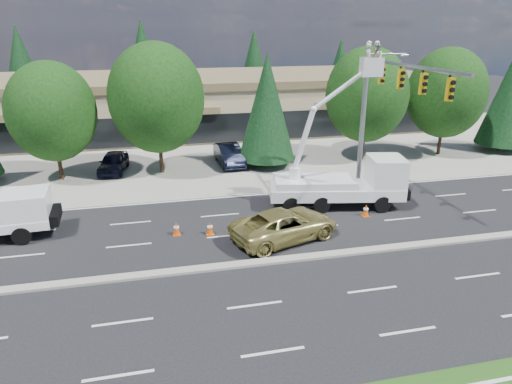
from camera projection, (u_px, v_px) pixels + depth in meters
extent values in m
plane|color=black|center=(239.00, 266.00, 20.79)|extent=(140.00, 140.00, 0.00)
cube|color=gray|center=(196.00, 153.00, 39.09)|extent=(140.00, 22.00, 0.01)
cube|color=gray|center=(239.00, 264.00, 20.77)|extent=(120.00, 0.55, 0.12)
cube|color=tan|center=(185.00, 105.00, 47.39)|extent=(50.00, 15.00, 5.00)
cube|color=brown|center=(184.00, 79.00, 46.47)|extent=(50.40, 15.40, 0.70)
cube|color=black|center=(192.00, 130.00, 40.82)|extent=(48.00, 0.12, 2.60)
cylinder|color=#332114|center=(59.00, 161.00, 31.99)|extent=(0.28, 0.28, 2.66)
ellipsoid|color=black|center=(52.00, 112.00, 30.79)|extent=(5.90, 5.90, 6.79)
cylinder|color=#332114|center=(161.00, 153.00, 33.37)|extent=(0.28, 0.28, 3.03)
ellipsoid|color=black|center=(157.00, 98.00, 32.01)|extent=(6.74, 6.74, 7.75)
cylinder|color=#332114|center=(266.00, 161.00, 35.42)|extent=(0.26, 0.26, 0.80)
cone|color=black|center=(267.00, 107.00, 33.97)|extent=(4.34, 4.34, 7.92)
cylinder|color=#332114|center=(363.00, 142.00, 36.71)|extent=(0.28, 0.28, 2.88)
ellipsoid|color=black|center=(367.00, 95.00, 35.42)|extent=(6.40, 6.40, 7.36)
cylinder|color=#332114|center=(440.00, 138.00, 38.17)|extent=(0.28, 0.28, 2.84)
ellipsoid|color=black|center=(447.00, 93.00, 36.89)|extent=(6.30, 6.30, 7.25)
cylinder|color=#332114|center=(500.00, 146.00, 39.76)|extent=(0.26, 0.26, 0.80)
cone|color=black|center=(509.00, 97.00, 38.32)|extent=(4.33, 4.33, 7.91)
cylinder|color=#332114|center=(29.00, 112.00, 55.37)|extent=(0.26, 0.26, 0.80)
cone|color=black|center=(22.00, 67.00, 53.58)|extent=(5.30, 5.30, 9.68)
cylinder|color=#332114|center=(147.00, 107.00, 58.27)|extent=(0.26, 0.26, 0.80)
cone|color=black|center=(144.00, 62.00, 56.36)|extent=(5.61, 5.61, 10.25)
cylinder|color=#332114|center=(254.00, 103.00, 61.17)|extent=(0.26, 0.26, 0.80)
cone|color=black|center=(254.00, 66.00, 59.48)|extent=(4.99, 4.99, 9.12)
cylinder|color=#332114|center=(338.00, 100.00, 63.65)|extent=(0.26, 0.26, 0.80)
cone|color=black|center=(340.00, 69.00, 62.19)|extent=(4.39, 4.39, 8.02)
cylinder|color=gray|center=(363.00, 120.00, 29.73)|extent=(0.32, 0.32, 9.00)
cylinder|color=gray|center=(410.00, 66.00, 23.84)|extent=(0.20, 10.00, 0.20)
cylinder|color=gray|center=(387.00, 54.00, 28.58)|extent=(2.60, 0.12, 0.12)
cube|color=gold|center=(382.00, 75.00, 26.84)|extent=(0.32, 0.22, 1.05)
cube|color=gold|center=(401.00, 79.00, 24.83)|extent=(0.32, 0.22, 1.05)
cube|color=gold|center=(423.00, 84.00, 22.82)|extent=(0.32, 0.22, 1.05)
cube|color=gold|center=(450.00, 89.00, 20.80)|extent=(0.32, 0.22, 1.05)
cube|color=white|center=(26.00, 207.00, 23.26)|extent=(2.41, 2.37, 1.54)
cube|color=black|center=(39.00, 202.00, 23.37)|extent=(0.22, 1.96, 1.03)
cube|color=white|center=(335.00, 190.00, 27.33)|extent=(8.20, 3.84, 0.69)
cube|color=white|center=(386.00, 174.00, 27.05)|extent=(2.38, 2.65, 1.97)
cube|color=black|center=(399.00, 171.00, 27.02)|extent=(0.46, 1.95, 1.18)
cube|color=white|center=(314.00, 182.00, 27.11)|extent=(5.08, 3.14, 0.49)
cylinder|color=white|center=(295.00, 174.00, 26.89)|extent=(0.69, 0.69, 0.79)
cube|color=white|center=(371.00, 67.00, 24.89)|extent=(1.24, 1.08, 1.07)
imported|color=beige|center=(368.00, 59.00, 24.75)|extent=(0.52, 0.69, 1.70)
imported|color=beige|center=(376.00, 59.00, 24.76)|extent=(0.79, 0.94, 1.70)
ellipsoid|color=white|center=(369.00, 42.00, 24.45)|extent=(0.26, 0.26, 0.18)
ellipsoid|color=white|center=(377.00, 42.00, 24.46)|extent=(0.26, 0.26, 0.18)
cube|color=#E34D07|center=(177.00, 234.00, 23.84)|extent=(0.40, 0.40, 0.03)
cone|color=#E34D07|center=(176.00, 229.00, 23.73)|extent=(0.36, 0.36, 0.70)
cylinder|color=white|center=(176.00, 227.00, 23.70)|extent=(0.29, 0.29, 0.10)
cube|color=#E34D07|center=(210.00, 234.00, 23.90)|extent=(0.40, 0.40, 0.03)
cone|color=#E34D07|center=(210.00, 228.00, 23.78)|extent=(0.36, 0.36, 0.70)
cylinder|color=white|center=(210.00, 227.00, 23.76)|extent=(0.29, 0.29, 0.10)
cube|color=#E34D07|center=(365.00, 216.00, 26.20)|extent=(0.40, 0.40, 0.03)
cone|color=#E34D07|center=(366.00, 210.00, 26.09)|extent=(0.36, 0.36, 0.70)
cylinder|color=white|center=(366.00, 209.00, 26.06)|extent=(0.29, 0.29, 0.10)
imported|color=tan|center=(285.00, 225.00, 23.12)|extent=(6.19, 4.27, 1.57)
imported|color=black|center=(113.00, 162.00, 33.84)|extent=(2.36, 4.55, 1.48)
imported|color=black|center=(229.00, 155.00, 35.63)|extent=(1.93, 4.85, 1.57)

